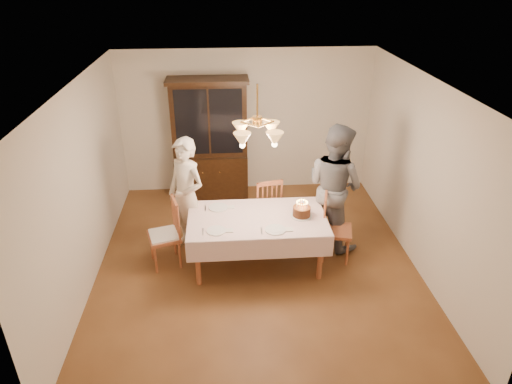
{
  "coord_description": "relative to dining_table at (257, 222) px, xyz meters",
  "views": [
    {
      "loc": [
        -0.43,
        -5.4,
        3.92
      ],
      "look_at": [
        0.0,
        0.2,
        1.05
      ],
      "focal_mm": 32.0,
      "sensor_mm": 36.0,
      "label": 1
    }
  ],
  "objects": [
    {
      "name": "chair_right_end",
      "position": [
        1.14,
        0.07,
        -0.24
      ],
      "size": [
        0.51,
        0.53,
        1.0
      ],
      "color": "#984B2C",
      "rests_on": "ground"
    },
    {
      "name": "adult_in_grey",
      "position": [
        1.18,
        0.5,
        0.27
      ],
      "size": [
        1.13,
        1.17,
        1.9
      ],
      "primitive_type": "imported",
      "rotation": [
        0.0,
        0.0,
        2.22
      ],
      "color": "slate",
      "rests_on": "ground"
    },
    {
      "name": "place_setting_near_left",
      "position": [
        -0.55,
        -0.31,
        0.08
      ],
      "size": [
        0.4,
        0.25,
        0.02
      ],
      "color": "white",
      "rests_on": "dining_table"
    },
    {
      "name": "place_setting_near_right",
      "position": [
        0.22,
        -0.35,
        0.08
      ],
      "size": [
        0.42,
        0.27,
        0.02
      ],
      "color": "white",
      "rests_on": "dining_table"
    },
    {
      "name": "place_setting_far_left",
      "position": [
        -0.52,
        0.31,
        0.08
      ],
      "size": [
        0.42,
        0.27,
        0.02
      ],
      "color": "white",
      "rests_on": "dining_table"
    },
    {
      "name": "chair_left_end",
      "position": [
        -1.3,
        0.09,
        -0.23
      ],
      "size": [
        0.53,
        0.54,
        1.0
      ],
      "color": "#984B2C",
      "rests_on": "ground"
    },
    {
      "name": "chandelier",
      "position": [
        -0.0,
        -0.0,
        1.29
      ],
      "size": [
        0.62,
        0.62,
        0.73
      ],
      "color": "#BF8C3F",
      "rests_on": "ground"
    },
    {
      "name": "china_hutch",
      "position": [
        -0.66,
        2.25,
        0.36
      ],
      "size": [
        1.38,
        0.54,
        2.16
      ],
      "color": "black",
      "rests_on": "ground"
    },
    {
      "name": "room_shell",
      "position": [
        0.0,
        0.0,
        0.9
      ],
      "size": [
        5.0,
        5.0,
        5.0
      ],
      "color": "white",
      "rests_on": "ground"
    },
    {
      "name": "dining_table",
      "position": [
        0.0,
        0.0,
        0.0
      ],
      "size": [
        1.9,
        1.1,
        0.76
      ],
      "color": "#984B2C",
      "rests_on": "ground"
    },
    {
      "name": "birthday_cake",
      "position": [
        0.61,
        -0.01,
        0.15
      ],
      "size": [
        0.3,
        0.3,
        0.23
      ],
      "color": "white",
      "rests_on": "dining_table"
    },
    {
      "name": "elderly_woman",
      "position": [
        -0.99,
        0.49,
        0.19
      ],
      "size": [
        0.76,
        0.74,
        1.75
      ],
      "primitive_type": "imported",
      "rotation": [
        0.0,
        0.0,
        -0.72
      ],
      "color": "white",
      "rests_on": "ground"
    },
    {
      "name": "ground",
      "position": [
        0.0,
        0.0,
        -0.68
      ],
      "size": [
        5.0,
        5.0,
        0.0
      ],
      "primitive_type": "plane",
      "color": "brown",
      "rests_on": "ground"
    },
    {
      "name": "chair_far_side",
      "position": [
        0.2,
        0.79,
        -0.24
      ],
      "size": [
        0.53,
        0.51,
        1.0
      ],
      "color": "#984B2C",
      "rests_on": "ground"
    }
  ]
}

